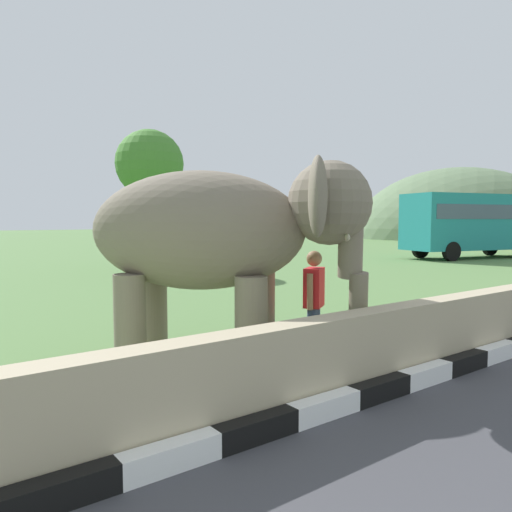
# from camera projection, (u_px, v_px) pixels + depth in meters

# --- Properties ---
(barrier_parapet) EXTENTS (28.00, 0.36, 1.00)m
(barrier_parapet) POSITION_uv_depth(u_px,v_px,m) (246.00, 380.00, 4.89)
(barrier_parapet) COLOR tan
(barrier_parapet) RESTS_ON ground_plane
(elephant) EXTENTS (3.83, 3.84, 2.92)m
(elephant) POSITION_uv_depth(u_px,v_px,m) (222.00, 234.00, 6.91)
(elephant) COLOR #786C5C
(elephant) RESTS_ON ground_plane
(person_handler) EXTENTS (0.58, 0.43, 1.66)m
(person_handler) POSITION_uv_depth(u_px,v_px,m) (314.00, 300.00, 7.22)
(person_handler) COLOR navy
(person_handler) RESTS_ON ground_plane
(bus_teal) EXTENTS (8.51, 4.44, 3.50)m
(bus_teal) POSITION_uv_depth(u_px,v_px,m) (473.00, 221.00, 26.89)
(bus_teal) COLOR teal
(bus_teal) RESTS_ON ground_plane
(tree_distant) EXTENTS (2.79, 2.79, 5.82)m
(tree_distant) POSITION_uv_depth(u_px,v_px,m) (150.00, 165.00, 20.05)
(tree_distant) COLOR brown
(tree_distant) RESTS_ON ground_plane
(hill_east) EXTENTS (29.03, 23.23, 16.90)m
(hill_east) POSITION_uv_depth(u_px,v_px,m) (460.00, 237.00, 59.77)
(hill_east) COLOR #627A57
(hill_east) RESTS_ON ground_plane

